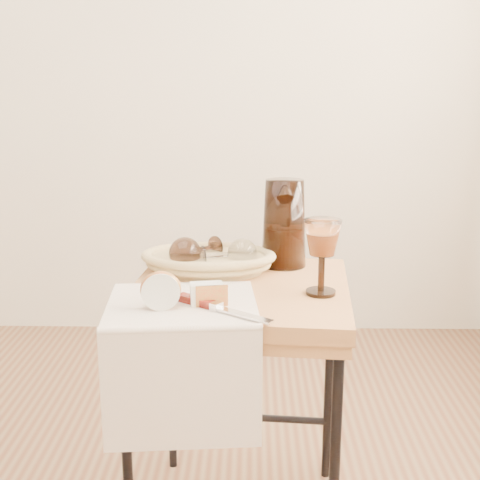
# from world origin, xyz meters

# --- Properties ---
(wall_back) EXTENTS (3.60, 0.00, 2.70)m
(wall_back) POSITION_xyz_m (0.00, 1.80, 1.35)
(wall_back) COLOR beige
(wall_back) RESTS_ON ground
(side_table) EXTENTS (0.57, 0.57, 0.67)m
(side_table) POSITION_xyz_m (0.67, 0.40, 0.34)
(side_table) COLOR brown
(side_table) RESTS_ON floor
(tea_towel) EXTENTS (0.36, 0.33, 0.01)m
(tea_towel) POSITION_xyz_m (0.54, 0.26, 0.67)
(tea_towel) COLOR white
(tea_towel) RESTS_ON side_table
(bread_basket) EXTENTS (0.32, 0.23, 0.05)m
(bread_basket) POSITION_xyz_m (0.58, 0.52, 0.70)
(bread_basket) COLOR #A38A51
(bread_basket) RESTS_ON side_table
(goblet_lying_a) EXTENTS (0.16, 0.16, 0.08)m
(goblet_lying_a) POSITION_xyz_m (0.55, 0.53, 0.73)
(goblet_lying_a) COLOR #4B3124
(goblet_lying_a) RESTS_ON bread_basket
(goblet_lying_b) EXTENTS (0.14, 0.11, 0.08)m
(goblet_lying_b) POSITION_xyz_m (0.63, 0.50, 0.72)
(goblet_lying_b) COLOR white
(goblet_lying_b) RESTS_ON bread_basket
(pitcher) EXTENTS (0.17, 0.25, 0.27)m
(pitcher) POSITION_xyz_m (0.78, 0.58, 0.79)
(pitcher) COLOR black
(pitcher) RESTS_ON side_table
(wine_goblet) EXTENTS (0.09, 0.09, 0.18)m
(wine_goblet) POSITION_xyz_m (0.86, 0.34, 0.76)
(wine_goblet) COLOR white
(wine_goblet) RESTS_ON side_table
(apple_half) EXTENTS (0.10, 0.06, 0.08)m
(apple_half) POSITION_xyz_m (0.50, 0.23, 0.72)
(apple_half) COLOR red
(apple_half) RESTS_ON tea_towel
(apple_wedge) EXTENTS (0.08, 0.05, 0.05)m
(apple_wedge) POSITION_xyz_m (0.60, 0.25, 0.70)
(apple_wedge) COLOR silver
(apple_wedge) RESTS_ON tea_towel
(table_knife) EXTENTS (0.21, 0.17, 0.02)m
(table_knife) POSITION_xyz_m (0.63, 0.21, 0.69)
(table_knife) COLOR silver
(table_knife) RESTS_ON tea_towel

